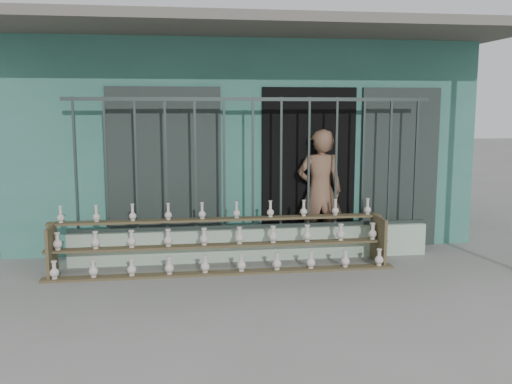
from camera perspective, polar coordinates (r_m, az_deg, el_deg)
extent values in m
plane|color=slate|center=(6.81, 1.23, -9.59)|extent=(60.00, 60.00, 0.00)
cube|color=#336C5F|center=(10.75, -2.54, 5.73)|extent=(7.00, 5.00, 3.20)
cube|color=black|center=(8.49, 5.23, 2.27)|extent=(1.40, 0.12, 2.40)
cube|color=black|center=(8.22, -9.10, 1.99)|extent=(1.60, 0.08, 2.40)
cube|color=black|center=(8.88, 14.11, 2.32)|extent=(1.20, 0.08, 2.40)
cube|color=#59544C|center=(7.73, -0.22, 16.18)|extent=(7.40, 2.00, 0.12)
cube|color=#A4BFA4|center=(7.99, -0.31, -5.19)|extent=(5.00, 0.20, 0.45)
cube|color=#283330|center=(7.83, -17.62, 2.49)|extent=(0.03, 0.03, 1.80)
cube|color=#283330|center=(7.78, -14.77, 2.57)|extent=(0.03, 0.03, 1.80)
cube|color=#283330|center=(7.74, -11.89, 2.64)|extent=(0.03, 0.03, 1.80)
cube|color=#283330|center=(7.73, -8.99, 2.71)|extent=(0.03, 0.03, 1.80)
cube|color=#283330|center=(7.73, -6.08, 2.77)|extent=(0.03, 0.03, 1.80)
cube|color=#283330|center=(7.76, -3.19, 2.82)|extent=(0.03, 0.03, 1.80)
cube|color=#283330|center=(7.80, -0.32, 2.87)|extent=(0.03, 0.03, 1.80)
cube|color=#283330|center=(7.86, 2.51, 2.90)|extent=(0.03, 0.03, 1.80)
cube|color=#283330|center=(7.95, 5.29, 2.93)|extent=(0.03, 0.03, 1.80)
cube|color=#283330|center=(8.05, 8.01, 2.95)|extent=(0.03, 0.03, 1.80)
cube|color=#283330|center=(8.16, 10.65, 2.97)|extent=(0.03, 0.03, 1.80)
cube|color=#283330|center=(8.30, 13.22, 2.98)|extent=(0.03, 0.03, 1.80)
cube|color=#283330|center=(8.45, 15.69, 2.98)|extent=(0.03, 0.03, 1.80)
cube|color=#283330|center=(7.76, -0.32, 9.27)|extent=(5.00, 0.04, 0.05)
cube|color=#283330|center=(7.93, -0.31, -3.44)|extent=(5.00, 0.04, 0.05)
cube|color=brown|center=(7.37, -3.27, -8.08)|extent=(4.50, 0.18, 0.03)
cube|color=brown|center=(7.53, -3.46, -5.35)|extent=(4.50, 0.18, 0.03)
cube|color=brown|center=(7.71, -3.63, -2.74)|extent=(4.50, 0.18, 0.03)
cube|color=brown|center=(7.66, -19.77, -5.56)|extent=(0.04, 0.55, 0.64)
cube|color=brown|center=(7.99, 12.14, -4.68)|extent=(0.04, 0.55, 0.64)
imported|color=brown|center=(8.30, 6.41, 0.04)|extent=(0.68, 0.47, 1.80)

